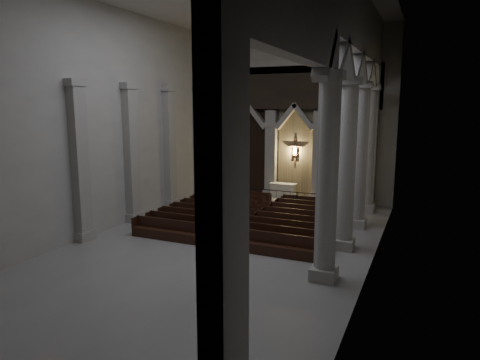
{
  "coord_description": "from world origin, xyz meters",
  "views": [
    {
      "loc": [
        8.94,
        -18.4,
        6.77
      ],
      "look_at": [
        -0.55,
        3.0,
        2.67
      ],
      "focal_mm": 32.0,
      "sensor_mm": 36.0,
      "label": 1
    }
  ],
  "objects_px": {
    "altar_rail": "(283,195)",
    "candle_stand_right": "(325,201)",
    "altar": "(283,190)",
    "pews": "(252,220)",
    "worshipper": "(296,203)",
    "candle_stand_left": "(245,195)"
  },
  "relations": [
    {
      "from": "candle_stand_left",
      "to": "candle_stand_right",
      "type": "distance_m",
      "value": 5.81
    },
    {
      "from": "altar",
      "to": "candle_stand_right",
      "type": "height_order",
      "value": "candle_stand_right"
    },
    {
      "from": "pews",
      "to": "altar",
      "type": "bearing_deg",
      "value": 95.01
    },
    {
      "from": "pews",
      "to": "worshipper",
      "type": "bearing_deg",
      "value": 71.06
    },
    {
      "from": "altar",
      "to": "pews",
      "type": "distance_m",
      "value": 7.63
    },
    {
      "from": "altar_rail",
      "to": "candle_stand_left",
      "type": "xyz_separation_m",
      "value": [
        -3.03,
        0.4,
        -0.32
      ]
    },
    {
      "from": "candle_stand_left",
      "to": "worshipper",
      "type": "xyz_separation_m",
      "value": [
        4.43,
        -1.93,
        0.2
      ]
    },
    {
      "from": "candle_stand_left",
      "to": "worshipper",
      "type": "bearing_deg",
      "value": -23.6
    },
    {
      "from": "altar_rail",
      "to": "candle_stand_right",
      "type": "relative_size",
      "value": 3.45
    },
    {
      "from": "pews",
      "to": "worshipper",
      "type": "distance_m",
      "value": 4.32
    },
    {
      "from": "altar_rail",
      "to": "worshipper",
      "type": "xyz_separation_m",
      "value": [
        1.4,
        -1.53,
        -0.11
      ]
    },
    {
      "from": "candle_stand_right",
      "to": "pews",
      "type": "relative_size",
      "value": 0.15
    },
    {
      "from": "altar",
      "to": "worshipper",
      "type": "distance_m",
      "value": 4.08
    },
    {
      "from": "pews",
      "to": "worshipper",
      "type": "xyz_separation_m",
      "value": [
        1.4,
        4.08,
        0.22
      ]
    },
    {
      "from": "altar_rail",
      "to": "pews",
      "type": "xyz_separation_m",
      "value": [
        0.0,
        -5.61,
        -0.34
      ]
    },
    {
      "from": "altar_rail",
      "to": "pews",
      "type": "height_order",
      "value": "pews"
    },
    {
      "from": "altar",
      "to": "altar_rail",
      "type": "height_order",
      "value": "altar"
    },
    {
      "from": "worshipper",
      "to": "candle_stand_right",
      "type": "bearing_deg",
      "value": 62.41
    },
    {
      "from": "candle_stand_right",
      "to": "worshipper",
      "type": "bearing_deg",
      "value": -125.27
    },
    {
      "from": "altar",
      "to": "altar_rail",
      "type": "relative_size",
      "value": 0.38
    },
    {
      "from": "worshipper",
      "to": "candle_stand_left",
      "type": "bearing_deg",
      "value": 164.08
    },
    {
      "from": "altar_rail",
      "to": "candle_stand_right",
      "type": "bearing_deg",
      "value": 8.63
    }
  ]
}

